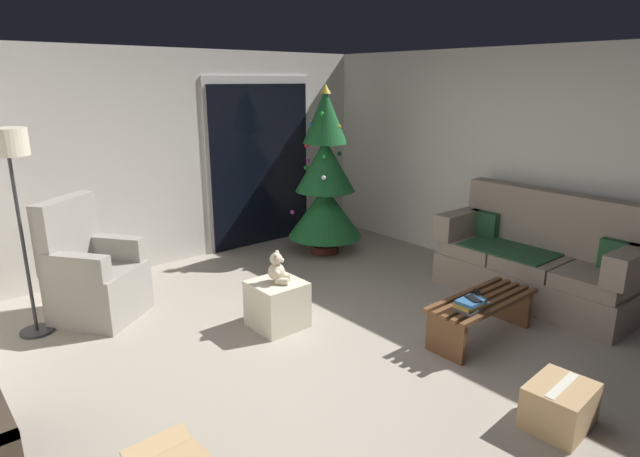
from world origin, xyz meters
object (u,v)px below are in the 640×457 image
object	(u,v)px
book_stack	(470,305)
cardboard_box_taped_mid_floor	(559,406)
remote_black	(478,293)
cell_phone	(473,299)
armchair	(93,276)
couch	(538,261)
ottoman	(277,304)
coffee_table	(482,311)
teddy_bear_cream	(277,269)
floor_lamp	(10,163)
remote_silver	(483,301)
christmas_tree	(325,181)

from	to	relation	value
book_stack	cardboard_box_taped_mid_floor	xyz separation A→B (m)	(-0.36, -0.94, -0.27)
remote_black	cell_phone	bearing A→B (deg)	73.68
armchair	cardboard_box_taped_mid_floor	bearing A→B (deg)	-64.24
couch	ottoman	distance (m)	2.65
coffee_table	teddy_bear_cream	world-z (taller)	teddy_bear_cream
book_stack	cell_phone	distance (m)	0.06
floor_lamp	ottoman	size ratio (longest dim) A/B	4.05
remote_silver	cardboard_box_taped_mid_floor	xyz separation A→B (m)	(-0.59, -0.97, -0.24)
floor_lamp	remote_black	bearing A→B (deg)	-40.55
armchair	floor_lamp	distance (m)	1.22
book_stack	teddy_bear_cream	world-z (taller)	teddy_bear_cream
remote_silver	ottoman	world-z (taller)	ottoman
christmas_tree	cell_phone	bearing A→B (deg)	-106.04
ottoman	cell_phone	bearing A→B (deg)	-56.69
cell_phone	floor_lamp	size ratio (longest dim) A/B	0.08
couch	coffee_table	distance (m)	1.18
ottoman	book_stack	bearing A→B (deg)	-56.83
couch	teddy_bear_cream	world-z (taller)	couch
book_stack	teddy_bear_cream	distance (m)	1.65
coffee_table	floor_lamp	distance (m)	4.08
teddy_bear_cream	cardboard_box_taped_mid_floor	world-z (taller)	teddy_bear_cream
armchair	coffee_table	bearing A→B (deg)	-47.17
coffee_table	remote_black	world-z (taller)	remote_black
book_stack	armchair	distance (m)	3.36
ottoman	teddy_bear_cream	distance (m)	0.33
book_stack	ottoman	distance (m)	1.67
christmas_tree	ottoman	world-z (taller)	christmas_tree
coffee_table	cell_phone	distance (m)	0.37
coffee_table	armchair	distance (m)	3.51
armchair	christmas_tree	bearing A→B (deg)	1.35
coffee_table	teddy_bear_cream	size ratio (longest dim) A/B	3.86
coffee_table	cardboard_box_taped_mid_floor	bearing A→B (deg)	-122.99
remote_silver	book_stack	world-z (taller)	book_stack
couch	armchair	bearing A→B (deg)	145.56
remote_silver	remote_black	xyz separation A→B (m)	(0.10, 0.12, 0.00)
remote_silver	armchair	xyz separation A→B (m)	(-2.32, 2.62, 0.02)
couch	remote_black	bearing A→B (deg)	-176.78
christmas_tree	ottoman	distance (m)	2.27
couch	christmas_tree	bearing A→B (deg)	104.84
floor_lamp	ottoman	world-z (taller)	floor_lamp
armchair	remote_black	bearing A→B (deg)	-45.95
armchair	floor_lamp	xyz separation A→B (m)	(-0.52, 0.01, 1.10)
remote_black	ottoman	xyz separation A→B (m)	(-1.23, 1.24, -0.17)
ottoman	couch	bearing A→B (deg)	-26.48
cell_phone	cardboard_box_taped_mid_floor	distance (m)	1.05
cardboard_box_taped_mid_floor	armchair	bearing A→B (deg)	115.76
armchair	cardboard_box_taped_mid_floor	distance (m)	3.98
teddy_bear_cream	armchair	bearing A→B (deg)	133.30
floor_lamp	ottoman	distance (m)	2.48
christmas_tree	armchair	world-z (taller)	christmas_tree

